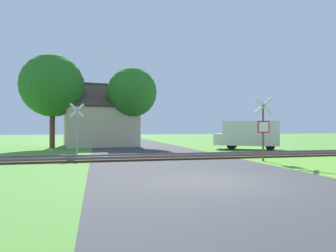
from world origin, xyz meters
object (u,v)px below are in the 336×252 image
at_px(stop_sign_near, 263,126).
at_px(crossing_sign_far, 77,125).
at_px(tree_center, 132,92).
at_px(tree_left, 52,86).
at_px(house, 100,125).
at_px(mail_truck, 248,134).

height_order(stop_sign_near, crossing_sign_far, stop_sign_near).
height_order(tree_center, tree_left, tree_left).
xyz_separation_m(house, mail_truck, (11.30, -8.05, -0.79)).
bearing_deg(mail_truck, tree_left, 100.84).
xyz_separation_m(stop_sign_near, crossing_sign_far, (-9.26, 5.37, 0.08)).
distance_m(crossing_sign_far, mail_truck, 13.06).
height_order(stop_sign_near, tree_center, tree_center).
distance_m(stop_sign_near, crossing_sign_far, 10.71).
bearing_deg(mail_truck, stop_sign_near, -172.80).
relative_size(tree_center, tree_left, 0.90).
relative_size(stop_sign_near, mail_truck, 0.62).
height_order(stop_sign_near, mail_truck, stop_sign_near).
bearing_deg(stop_sign_near, tree_center, -56.77).
xyz_separation_m(house, tree_left, (-3.98, -2.39, 3.29)).
xyz_separation_m(stop_sign_near, tree_left, (-11.76, 13.60, 3.54)).
xyz_separation_m(house, tree_center, (2.81, -2.33, 2.92)).
height_order(stop_sign_near, house, house).
height_order(crossing_sign_far, tree_left, tree_left).
bearing_deg(tree_left, mail_truck, -20.30).
height_order(stop_sign_near, tree_left, tree_left).
bearing_deg(stop_sign_near, tree_left, -35.90).
relative_size(house, tree_center, 1.04).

